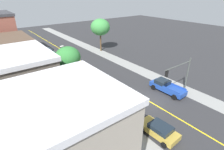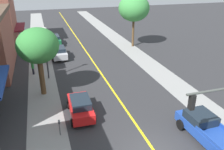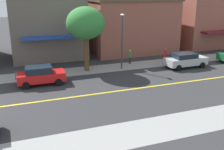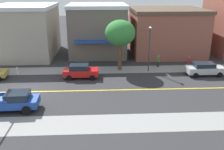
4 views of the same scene
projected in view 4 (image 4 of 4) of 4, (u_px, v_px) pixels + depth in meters
The scene contains 16 objects.
ground_plane at pixel (23, 92), 25.85m from camera, with size 140.00×140.00×0.00m, color #2D2D30.
sidewalk_left at pixel (38, 71), 32.19m from camera, with size 2.92×126.00×0.01m, color gray.
road_centerline_stripe at pixel (23, 92), 25.85m from camera, with size 0.20×126.00×0.00m, color yellow.
pale_office_building at pixel (27, 30), 38.48m from camera, with size 11.70×8.73×7.84m.
brick_apartment_block at pixel (98, 30), 38.98m from camera, with size 10.14×8.90×7.89m.
corner_shop_building at pixel (166, 31), 39.63m from camera, with size 10.51×11.15×7.19m.
street_tree_right_corner at pixel (120, 33), 30.99m from camera, with size 3.85×3.85×6.54m.
fire_hydrant at pixel (17, 70), 31.11m from camera, with size 0.44×0.24×0.84m.
parking_meter at pixel (65, 67), 31.21m from camera, with size 0.12×0.18×1.26m.
street_lamp at pixel (150, 44), 30.93m from camera, with size 0.70×0.36×5.77m.
red_sedan_left_curb at pixel (81, 71), 29.50m from camera, with size 2.04×4.19×1.67m.
silver_sedan_left_curb at pixel (205, 69), 30.47m from camera, with size 2.14×4.58×1.59m.
blue_pickup_truck at pixel (9, 101), 21.79m from camera, with size 2.34×5.53×1.71m.
pedestrian_red_shirt at pixel (189, 63), 32.25m from camera, with size 0.32×0.32×1.83m.
pedestrian_green_shirt at pixel (158, 61), 33.49m from camera, with size 0.31×0.31×1.62m.
small_dog at pixel (197, 68), 32.24m from camera, with size 0.79×0.59×0.61m.
Camera 4 is at (24.12, 8.17, 10.52)m, focal length 39.41 mm.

